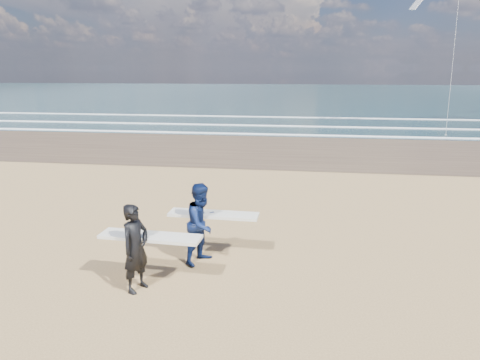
# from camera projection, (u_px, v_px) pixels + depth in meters

# --- Properties ---
(ocean) EXTENTS (220.00, 100.00, 0.02)m
(ocean) POSITION_uv_depth(u_px,v_px,m) (395.00, 95.00, 74.74)
(ocean) COLOR #1A3539
(ocean) RESTS_ON ground
(surfer_near) EXTENTS (2.22, 1.07, 1.89)m
(surfer_near) POSITION_uv_depth(u_px,v_px,m) (137.00, 247.00, 8.87)
(surfer_near) COLOR black
(surfer_near) RESTS_ON ground
(surfer_far) EXTENTS (2.21, 1.24, 1.97)m
(surfer_far) POSITION_uv_depth(u_px,v_px,m) (203.00, 223.00, 10.18)
(surfer_far) COLOR #0B1942
(surfer_far) RESTS_ON ground
(kite_1) EXTENTS (6.14, 4.78, 11.74)m
(kite_1) POSITION_uv_depth(u_px,v_px,m) (455.00, 39.00, 30.45)
(kite_1) COLOR slate
(kite_1) RESTS_ON ground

